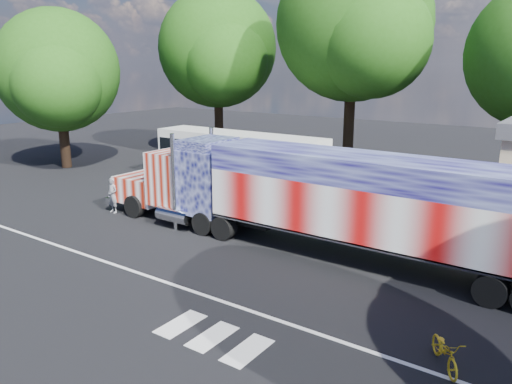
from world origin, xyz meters
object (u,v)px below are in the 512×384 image
Objects in this scene: bicycle at (445,351)px; semi_truck at (314,196)px; coach_bus at (239,159)px; tree_w_a at (58,71)px; tree_nw_a at (219,49)px; tree_n_mid at (355,24)px; woman at (113,195)px.

semi_truck is at bearing 106.52° from bicycle.
tree_w_a is (-13.76, -2.52, 5.12)m from coach_bus.
tree_nw_a is (-7.66, 7.64, 6.75)m from coach_bus.
semi_truck is 1.85× the size of tree_w_a.
tree_n_mid is at bearing 85.92° from bicycle.
bicycle is at bearing -38.47° from semi_truck.
woman is at bearing -25.10° from tree_w_a.
tree_n_mid reaches higher than woman.
tree_n_mid is at bearing 109.19° from semi_truck.
tree_n_mid is at bearing 73.36° from woman.
coach_bus is 8.34m from woman.
coach_bus is 0.77× the size of tree_n_mid.
coach_bus is 12.75m from tree_nw_a.
tree_nw_a reaches higher than semi_truck.
tree_n_mid is 20.40m from tree_w_a.
tree_nw_a is 0.89× the size of tree_n_mid.
coach_bus is 6.86× the size of bicycle.
tree_w_a is (-22.69, 4.42, 4.56)m from semi_truck.
semi_truck is at bearing 11.51° from woman.
semi_truck is 1.57× the size of tree_nw_a.
semi_truck is 1.82× the size of coach_bus.
tree_nw_a is (-23.17, 19.82, 8.02)m from bicycle.
tree_n_mid is at bearing 27.45° from tree_w_a.
tree_nw_a is at bearing 175.83° from tree_n_mid.
tree_nw_a reaches higher than coach_bus.
woman reaches higher than bicycle.
bicycle is 0.15× the size of tree_w_a.
bicycle is at bearing -40.54° from tree_nw_a.
coach_bus is at bearing 82.36° from woman.
coach_bus is 0.86× the size of tree_nw_a.
bicycle is 0.11× the size of tree_n_mid.
tree_w_a is at bearing 126.75° from bicycle.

